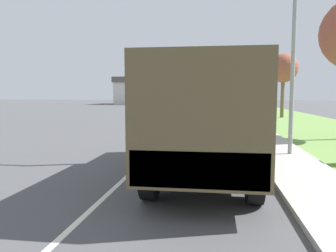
{
  "coord_description": "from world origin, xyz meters",
  "views": [
    {
      "loc": [
        2.22,
        1.31,
        2.1
      ],
      "look_at": [
        0.79,
        11.33,
        1.13
      ],
      "focal_mm": 35.0,
      "sensor_mm": 36.0,
      "label": 1
    }
  ],
  "objects_px": {
    "car_second_ahead": "(208,108)",
    "lamp_post": "(289,8)",
    "military_truck": "(205,114)",
    "car_farthest_ahead": "(195,102)",
    "car_nearest_ahead": "(201,119)",
    "car_third_ahead": "(214,106)",
    "car_fourth_ahead": "(189,104)"
  },
  "relations": [
    {
      "from": "car_nearest_ahead",
      "to": "car_fourth_ahead",
      "type": "bearing_deg",
      "value": 95.84
    },
    {
      "from": "lamp_post",
      "to": "car_second_ahead",
      "type": "bearing_deg",
      "value": 97.28
    },
    {
      "from": "car_farthest_ahead",
      "to": "lamp_post",
      "type": "relative_size",
      "value": 0.55
    },
    {
      "from": "military_truck",
      "to": "car_nearest_ahead",
      "type": "bearing_deg",
      "value": 92.86
    },
    {
      "from": "military_truck",
      "to": "car_second_ahead",
      "type": "distance_m",
      "value": 26.73
    },
    {
      "from": "military_truck",
      "to": "car_second_ahead",
      "type": "relative_size",
      "value": 1.65
    },
    {
      "from": "car_second_ahead",
      "to": "car_fourth_ahead",
      "type": "distance_m",
      "value": 17.39
    },
    {
      "from": "car_third_ahead",
      "to": "car_fourth_ahead",
      "type": "distance_m",
      "value": 8.94
    },
    {
      "from": "car_fourth_ahead",
      "to": "lamp_post",
      "type": "relative_size",
      "value": 0.52
    },
    {
      "from": "car_farthest_ahead",
      "to": "car_third_ahead",
      "type": "bearing_deg",
      "value": -78.23
    },
    {
      "from": "car_nearest_ahead",
      "to": "car_fourth_ahead",
      "type": "relative_size",
      "value": 1.11
    },
    {
      "from": "car_second_ahead",
      "to": "lamp_post",
      "type": "bearing_deg",
      "value": -82.72
    },
    {
      "from": "car_second_ahead",
      "to": "car_fourth_ahead",
      "type": "height_order",
      "value": "car_second_ahead"
    },
    {
      "from": "car_farthest_ahead",
      "to": "lamp_post",
      "type": "height_order",
      "value": "lamp_post"
    },
    {
      "from": "car_third_ahead",
      "to": "car_farthest_ahead",
      "type": "bearing_deg",
      "value": 101.77
    },
    {
      "from": "military_truck",
      "to": "car_farthest_ahead",
      "type": "distance_m",
      "value": 53.76
    },
    {
      "from": "car_third_ahead",
      "to": "lamp_post",
      "type": "relative_size",
      "value": 0.49
    },
    {
      "from": "car_third_ahead",
      "to": "car_second_ahead",
      "type": "bearing_deg",
      "value": -93.99
    },
    {
      "from": "car_nearest_ahead",
      "to": "lamp_post",
      "type": "relative_size",
      "value": 0.58
    },
    {
      "from": "car_farthest_ahead",
      "to": "car_second_ahead",
      "type": "bearing_deg",
      "value": -83.47
    },
    {
      "from": "car_fourth_ahead",
      "to": "car_nearest_ahead",
      "type": "bearing_deg",
      "value": -84.16
    },
    {
      "from": "military_truck",
      "to": "car_farthest_ahead",
      "type": "xyz_separation_m",
      "value": [
        -3.54,
        53.64,
        -0.87
      ]
    },
    {
      "from": "military_truck",
      "to": "car_second_ahead",
      "type": "xyz_separation_m",
      "value": [
        -0.46,
        26.71,
        -0.95
      ]
    },
    {
      "from": "military_truck",
      "to": "car_nearest_ahead",
      "type": "distance_m",
      "value": 11.0
    },
    {
      "from": "lamp_post",
      "to": "car_farthest_ahead",
      "type": "bearing_deg",
      "value": 96.89
    },
    {
      "from": "car_nearest_ahead",
      "to": "car_fourth_ahead",
      "type": "xyz_separation_m",
      "value": [
        -3.36,
        32.81,
        -0.04
      ]
    },
    {
      "from": "car_nearest_ahead",
      "to": "car_third_ahead",
      "type": "xyz_separation_m",
      "value": [
        0.72,
        24.85,
        -0.05
      ]
    },
    {
      "from": "car_third_ahead",
      "to": "car_fourth_ahead",
      "type": "height_order",
      "value": "car_fourth_ahead"
    },
    {
      "from": "car_third_ahead",
      "to": "lamp_post",
      "type": "height_order",
      "value": "lamp_post"
    },
    {
      "from": "car_nearest_ahead",
      "to": "lamp_post",
      "type": "distance_m",
      "value": 9.64
    },
    {
      "from": "car_fourth_ahead",
      "to": "lamp_post",
      "type": "bearing_deg",
      "value": -80.97
    },
    {
      "from": "car_second_ahead",
      "to": "car_third_ahead",
      "type": "height_order",
      "value": "car_second_ahead"
    }
  ]
}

